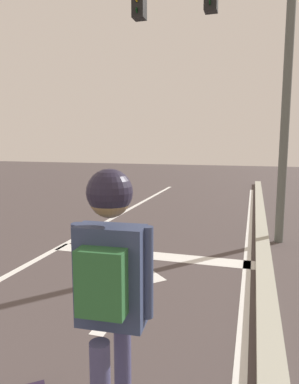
{
  "coord_description": "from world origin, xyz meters",
  "views": [
    {
      "loc": [
        3.13,
        1.47,
        1.95
      ],
      "look_at": [
        1.49,
        6.99,
        1.11
      ],
      "focal_mm": 32.88,
      "sensor_mm": 36.0,
      "label": 1
    }
  ],
  "objects": [
    {
      "name": "stop_bar",
      "position": [
        1.49,
        7.05,
        0.0
      ],
      "size": [
        3.5,
        0.4,
        0.01
      ],
      "primitive_type": "cube",
      "color": "silver",
      "rests_on": "ground"
    },
    {
      "name": "skater",
      "position": [
        2.38,
        3.21,
        1.18
      ],
      "size": [
        0.48,
        0.63,
        1.72
      ],
      "color": "#424169",
      "rests_on": "skateboard"
    },
    {
      "name": "lane_arrow_stem",
      "position": [
        1.67,
        5.18,
        0.0
      ],
      "size": [
        0.16,
        1.4,
        0.01
      ],
      "primitive_type": "cube",
      "color": "silver",
      "rests_on": "ground"
    },
    {
      "name": "lane_line_curbside",
      "position": [
        3.09,
        6.0,
        0.0
      ],
      "size": [
        0.12,
        20.0,
        0.01
      ],
      "primitive_type": "cube",
      "color": "silver",
      "rests_on": "ground"
    },
    {
      "name": "traffic_signal_mast",
      "position": [
        2.54,
        8.55,
        3.78
      ],
      "size": [
        4.34,
        0.34,
        5.27
      ],
      "color": "#565C56",
      "rests_on": "ground"
    },
    {
      "name": "curb_strip",
      "position": [
        3.34,
        6.0,
        0.07
      ],
      "size": [
        0.24,
        24.0,
        0.14
      ],
      "primitive_type": "cube",
      "color": "#A5A594",
      "rests_on": "ground"
    },
    {
      "name": "lane_arrow_head",
      "position": [
        1.67,
        6.03,
        0.0
      ],
      "size": [
        0.71,
        0.71,
        0.01
      ],
      "primitive_type": "cube",
      "rotation": [
        0.0,
        0.0,
        0.79
      ],
      "color": "silver",
      "rests_on": "ground"
    },
    {
      "name": "lane_line_center",
      "position": [
        -0.26,
        6.0,
        0.0
      ],
      "size": [
        0.12,
        20.0,
        0.01
      ],
      "primitive_type": "cube",
      "color": "silver",
      "rests_on": "ground"
    }
  ]
}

